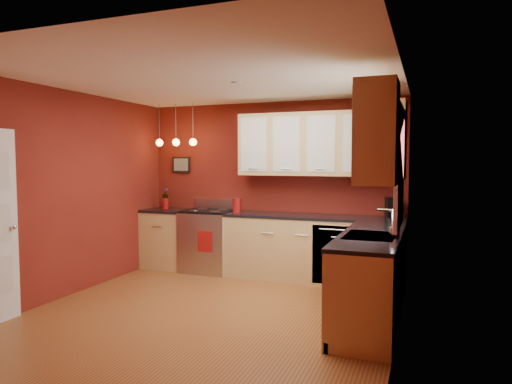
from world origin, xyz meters
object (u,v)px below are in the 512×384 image
at_px(soap_pump, 394,230).
at_px(red_canister, 237,205).
at_px(sink, 370,238).
at_px(coffee_maker, 393,208).
at_px(gas_range, 209,240).

bearing_deg(soap_pump, red_canister, 145.92).
xyz_separation_m(sink, coffee_maker, (0.12, 1.62, 0.16)).
xyz_separation_m(coffee_maker, soap_pump, (0.13, -1.72, -0.05)).
height_order(coffee_maker, soap_pump, coffee_maker).
bearing_deg(sink, red_canister, 144.80).
xyz_separation_m(red_canister, soap_pump, (2.40, -1.62, -0.02)).
bearing_deg(gas_range, sink, -29.78).
xyz_separation_m(gas_range, soap_pump, (2.87, -1.61, 0.54)).
distance_m(gas_range, sink, 3.05).
relative_size(gas_range, red_canister, 5.31).
bearing_deg(coffee_maker, gas_range, 162.02).
bearing_deg(gas_range, soap_pump, -29.23).
relative_size(gas_range, sink, 1.59).
height_order(sink, red_canister, sink).
bearing_deg(gas_range, red_canister, 2.14).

